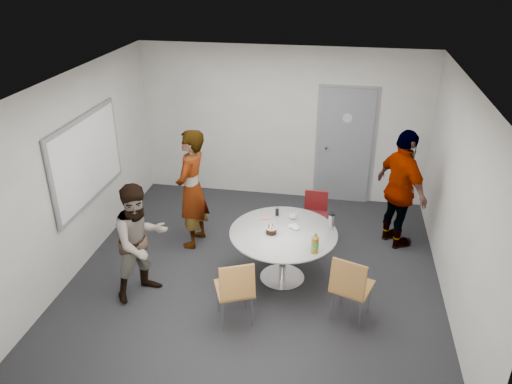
% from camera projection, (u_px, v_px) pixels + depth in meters
% --- Properties ---
extents(floor, '(5.00, 5.00, 0.00)m').
position_uv_depth(floor, '(257.00, 271.00, 7.06)').
color(floor, black).
rests_on(floor, ground).
extents(ceiling, '(5.00, 5.00, 0.00)m').
position_uv_depth(ceiling, '(258.00, 82.00, 5.87)').
color(ceiling, silver).
rests_on(ceiling, wall_back).
extents(wall_back, '(5.00, 0.00, 5.00)m').
position_uv_depth(wall_back, '(283.00, 124.00, 8.67)').
color(wall_back, silver).
rests_on(wall_back, floor).
extents(wall_left, '(0.00, 5.00, 5.00)m').
position_uv_depth(wall_left, '(79.00, 171.00, 6.86)').
color(wall_left, silver).
rests_on(wall_left, floor).
extents(wall_right, '(0.00, 5.00, 5.00)m').
position_uv_depth(wall_right, '(460.00, 201.00, 6.07)').
color(wall_right, silver).
rests_on(wall_right, floor).
extents(wall_front, '(5.00, 0.00, 5.00)m').
position_uv_depth(wall_front, '(207.00, 309.00, 4.26)').
color(wall_front, silver).
rests_on(wall_front, floor).
extents(door, '(1.02, 0.17, 2.12)m').
position_uv_depth(door, '(345.00, 146.00, 8.62)').
color(door, gray).
rests_on(door, wall_back).
extents(whiteboard, '(0.04, 1.90, 1.25)m').
position_uv_depth(whiteboard, '(87.00, 159.00, 6.99)').
color(whiteboard, gray).
rests_on(whiteboard, wall_left).
extents(table, '(1.43, 1.43, 1.02)m').
position_uv_depth(table, '(285.00, 239.00, 6.63)').
color(table, silver).
rests_on(table, floor).
extents(chair_near_left, '(0.57, 0.60, 0.91)m').
position_uv_depth(chair_near_left, '(236.00, 287.00, 5.83)').
color(chair_near_left, '#93602D').
rests_on(chair_near_left, floor).
extents(chair_near_right, '(0.56, 0.59, 0.93)m').
position_uv_depth(chair_near_right, '(350.00, 284.00, 5.87)').
color(chair_near_right, '#93602D').
rests_on(chair_near_right, floor).
extents(chair_far, '(0.38, 0.41, 0.78)m').
position_uv_depth(chair_far, '(315.00, 211.00, 7.68)').
color(chair_far, maroon).
rests_on(chair_far, floor).
extents(person_main, '(0.51, 0.71, 1.84)m').
position_uv_depth(person_main, '(192.00, 189.00, 7.35)').
color(person_main, '#A5C6EA').
rests_on(person_main, floor).
extents(person_left, '(0.94, 0.97, 1.58)m').
position_uv_depth(person_left, '(141.00, 241.00, 6.29)').
color(person_left, white).
rests_on(person_left, floor).
extents(person_right, '(0.95, 1.15, 1.84)m').
position_uv_depth(person_right, '(401.00, 190.00, 7.33)').
color(person_right, black).
rests_on(person_right, floor).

